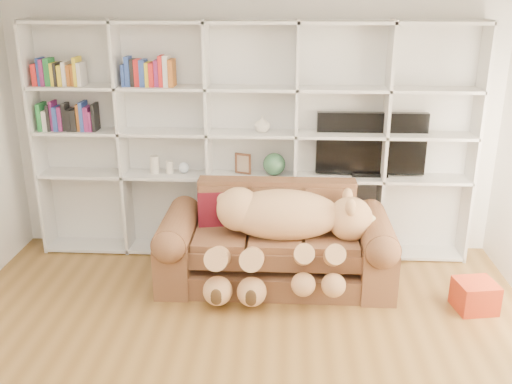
# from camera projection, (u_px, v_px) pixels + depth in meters

# --- Properties ---
(wall_back) EXTENTS (5.00, 0.02, 2.70)m
(wall_back) POSITION_uv_depth(u_px,v_px,m) (253.00, 124.00, 5.87)
(wall_back) COLOR white
(wall_back) RESTS_ON floor
(bookshelf) EXTENTS (4.43, 0.35, 2.40)m
(bookshelf) POSITION_uv_depth(u_px,v_px,m) (229.00, 131.00, 5.77)
(bookshelf) COLOR silver
(bookshelf) RESTS_ON floor
(sofa) EXTENTS (2.17, 0.94, 0.91)m
(sofa) POSITION_uv_depth(u_px,v_px,m) (276.00, 247.00, 5.43)
(sofa) COLOR brown
(sofa) RESTS_ON floor
(teddy_bear) EXTENTS (1.57, 0.87, 0.91)m
(teddy_bear) POSITION_uv_depth(u_px,v_px,m) (284.00, 227.00, 5.15)
(teddy_bear) COLOR tan
(teddy_bear) RESTS_ON sofa
(throw_pillow) EXTENTS (0.39, 0.26, 0.38)m
(throw_pillow) POSITION_uv_depth(u_px,v_px,m) (217.00, 211.00, 5.50)
(throw_pillow) COLOR #5A0F19
(throw_pillow) RESTS_ON sofa
(gift_box) EXTENTS (0.38, 0.36, 0.26)m
(gift_box) POSITION_uv_depth(u_px,v_px,m) (475.00, 296.00, 4.98)
(gift_box) COLOR #B03217
(gift_box) RESTS_ON floor
(tv) EXTENTS (1.10, 0.18, 0.65)m
(tv) POSITION_uv_depth(u_px,v_px,m) (371.00, 145.00, 5.73)
(tv) COLOR black
(tv) RESTS_ON bookshelf
(picture_frame) EXTENTS (0.17, 0.08, 0.21)m
(picture_frame) POSITION_uv_depth(u_px,v_px,m) (243.00, 164.00, 5.82)
(picture_frame) COLOR brown
(picture_frame) RESTS_ON bookshelf
(green_vase) EXTENTS (0.23, 0.23, 0.23)m
(green_vase) POSITION_uv_depth(u_px,v_px,m) (274.00, 164.00, 5.80)
(green_vase) COLOR #31603F
(green_vase) RESTS_ON bookshelf
(figurine_tall) EXTENTS (0.10, 0.10, 0.18)m
(figurine_tall) POSITION_uv_depth(u_px,v_px,m) (155.00, 165.00, 5.87)
(figurine_tall) COLOR silver
(figurine_tall) RESTS_ON bookshelf
(figurine_short) EXTENTS (0.09, 0.09, 0.13)m
(figurine_short) POSITION_uv_depth(u_px,v_px,m) (170.00, 167.00, 5.87)
(figurine_short) COLOR silver
(figurine_short) RESTS_ON bookshelf
(snow_globe) EXTENTS (0.11, 0.11, 0.11)m
(snow_globe) POSITION_uv_depth(u_px,v_px,m) (184.00, 168.00, 5.87)
(snow_globe) COLOR white
(snow_globe) RESTS_ON bookshelf
(shelf_vase) EXTENTS (0.16, 0.16, 0.16)m
(shelf_vase) POSITION_uv_depth(u_px,v_px,m) (262.00, 124.00, 5.67)
(shelf_vase) COLOR beige
(shelf_vase) RESTS_ON bookshelf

